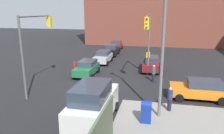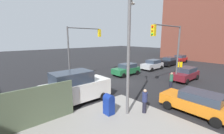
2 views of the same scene
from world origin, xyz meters
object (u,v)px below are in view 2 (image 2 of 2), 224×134
Objects in this scene: mailbox_blue at (109,104)px; coupe_orange at (197,102)px; hatchback_green at (126,69)px; hatchback_silver at (153,65)px; pedestrian_waiting at (145,101)px; pedestrian_crossing at (171,80)px; coupe_red at (180,59)px; traffic_signal_se_corner at (82,43)px; coupe_maroon at (185,74)px; traffic_signal_nw_corner at (170,43)px; sedan_black at (169,61)px; fire_hydrant at (125,67)px; van_white_delivery at (76,87)px; street_lamp_corner at (129,45)px.

mailbox_blue is 6.05m from coupe_orange.
mailbox_blue is 0.35× the size of hatchback_green.
pedestrian_waiting is (13.06, 8.15, 0.06)m from hatchback_silver.
coupe_red is at bearing -69.11° from pedestrian_crossing.
traffic_signal_se_corner is 13.45m from coupe_maroon.
coupe_red is 10.49m from hatchback_silver.
traffic_signal_se_corner is (5.06, -9.00, -0.03)m from traffic_signal_nw_corner.
traffic_signal_se_corner is 11.71m from pedestrian_waiting.
coupe_maroon reaches higher than mailbox_blue.
coupe_red is (-20.96, -10.89, -0.00)m from coupe_orange.
pedestrian_waiting is at bearing 31.94° from hatchback_silver.
fire_hydrant is at bearing -15.29° from sedan_black.
mailbox_blue is at bearing -40.54° from coupe_orange.
coupe_red is at bearing -179.82° from hatchback_green.
coupe_maroon is 13.64m from van_white_delivery.
van_white_delivery is at bearing -61.44° from street_lamp_corner.
coupe_red is at bearing -162.75° from street_lamp_corner.
hatchback_green is at bearing -159.27° from van_white_delivery.
van_white_delivery is at bearing 67.69° from pedestrian_crossing.
pedestrian_waiting is at bearing 127.40° from street_lamp_corner.
pedestrian_waiting is (23.55, 8.46, 0.06)m from coupe_red.
coupe_orange is 2.58× the size of pedestrian_crossing.
van_white_delivery reaches higher than sedan_black.
traffic_signal_se_corner is 17.54m from sedan_black.
mailbox_blue is 14.50m from fire_hydrant.
street_lamp_corner is 1.97× the size of hatchback_silver.
pedestrian_waiting is (6.20, 1.30, -0.00)m from pedestrian_crossing.
fire_hydrant is (-9.91, -9.77, -4.22)m from street_lamp_corner.
traffic_signal_se_corner is 1.68× the size of coupe_red.
pedestrian_crossing reaches higher than coupe_orange.
fire_hydrant is at bearing -135.40° from street_lamp_corner.
pedestrian_waiting is (-2.00, 1.50, 0.14)m from mailbox_blue.
hatchback_green and coupe_red have the same top height.
mailbox_blue is 11.38m from hatchback_green.
mailbox_blue is at bearing 103.41° from van_white_delivery.
coupe_orange and hatchback_green have the same top height.
fire_hydrant is at bearing -116.71° from coupe_orange.
coupe_maroon is at bearing 133.95° from traffic_signal_se_corner.
van_white_delivery is at bearing 8.14° from coupe_red.
coupe_maroon is (-11.24, -0.77, -3.86)m from street_lamp_corner.
van_white_delivery is (13.30, -3.00, 0.44)m from coupe_maroon.
sedan_black is at bearing 178.77° from hatchback_green.
coupe_orange is (-1.03, 13.43, -3.75)m from traffic_signal_se_corner.
traffic_signal_nw_corner is 18.50m from coupe_red.
fire_hydrant is 14.12m from pedestrian_waiting.
coupe_orange is at bearing 33.73° from sedan_black.
street_lamp_corner is 5.49m from van_white_delivery.
mailbox_blue is 0.35× the size of hatchback_silver.
pedestrian_crossing is (6.86, 6.85, 0.06)m from hatchback_silver.
traffic_signal_nw_corner reaches higher than van_white_delivery.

